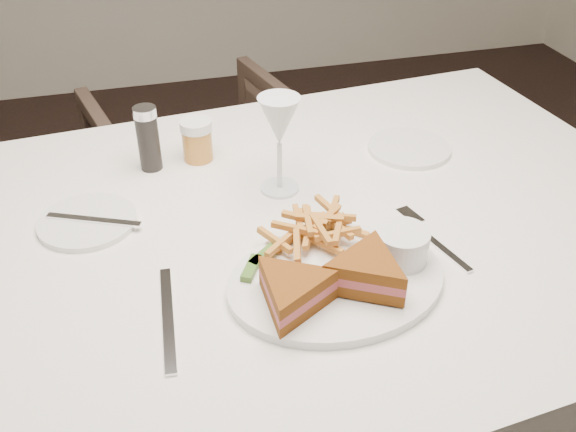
% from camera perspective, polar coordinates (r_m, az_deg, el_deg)
% --- Properties ---
extents(table, '(1.45, 1.04, 0.75)m').
position_cam_1_polar(table, '(1.30, -0.60, -14.25)').
color(table, white).
rests_on(table, ground).
extents(chair_far, '(0.71, 0.68, 0.62)m').
position_cam_1_polar(chair_far, '(2.07, -7.52, 3.96)').
color(chair_far, '#4A382D').
rests_on(chair_far, ground).
extents(table_setting, '(0.77, 0.58, 0.18)m').
position_cam_1_polar(table_setting, '(0.98, 1.34, -0.90)').
color(table_setting, white).
rests_on(table_setting, table).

